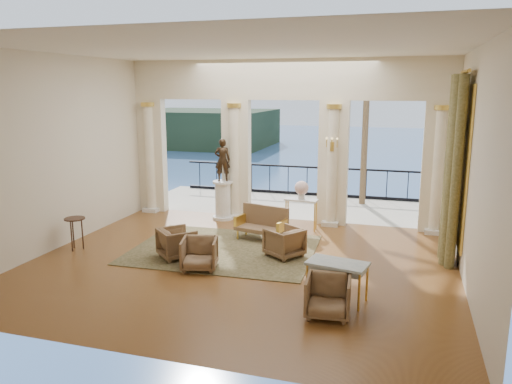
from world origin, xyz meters
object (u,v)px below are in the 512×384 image
(armchair_c, at_px, (284,241))
(side_table, at_px, (75,222))
(game_table, at_px, (337,266))
(pedestal, at_px, (223,201))
(statue, at_px, (222,160))
(armchair_b, at_px, (328,295))
(armchair_a, at_px, (199,252))
(console_table, at_px, (301,204))
(settee, at_px, (263,223))
(armchair_d, at_px, (177,242))

(armchair_c, bearing_deg, side_table, -44.81)
(game_table, height_order, side_table, side_table)
(pedestal, bearing_deg, statue, 0.00)
(game_table, distance_m, statue, 6.25)
(armchair_c, distance_m, statue, 3.91)
(armchair_b, distance_m, armchair_c, 3.03)
(armchair_a, distance_m, statue, 4.33)
(statue, xyz_separation_m, console_table, (2.38, -0.40, -1.04))
(armchair_c, bearing_deg, pedestal, -103.23)
(armchair_b, xyz_separation_m, armchair_c, (-1.40, 2.69, -0.01))
(armchair_c, relative_size, game_table, 0.65)
(pedestal, distance_m, statue, 1.19)
(armchair_b, relative_size, pedestal, 0.67)
(armchair_c, distance_m, pedestal, 3.67)
(settee, height_order, side_table, settee)
(armchair_b, distance_m, side_table, 6.45)
(armchair_c, bearing_deg, settee, -108.88)
(game_table, relative_size, console_table, 1.26)
(armchair_a, distance_m, settee, 2.48)
(statue, height_order, side_table, statue)
(armchair_b, height_order, pedestal, pedestal)
(settee, height_order, console_table, settee)
(side_table, bearing_deg, armchair_d, 3.74)
(armchair_a, height_order, game_table, armchair_a)
(armchair_a, bearing_deg, console_table, 53.68)
(settee, bearing_deg, armchair_b, -46.66)
(console_table, bearing_deg, settee, -115.04)
(side_table, bearing_deg, armchair_b, -15.90)
(game_table, xyz_separation_m, side_table, (-6.25, 1.11, 0.01))
(armchair_a, relative_size, pedestal, 0.66)
(statue, bearing_deg, settee, 116.89)
(armchair_b, distance_m, console_table, 5.22)
(armchair_d, height_order, side_table, side_table)
(game_table, relative_size, side_table, 1.49)
(console_table, xyz_separation_m, side_table, (-4.69, -3.23, -0.03))
(armchair_d, bearing_deg, armchair_c, -119.06)
(armchair_d, xyz_separation_m, console_table, (2.18, 3.06, 0.31))
(pedestal, relative_size, console_table, 1.24)
(armchair_c, height_order, game_table, armchair_c)
(armchair_a, distance_m, pedestal, 4.11)
(console_table, bearing_deg, pedestal, 176.32)
(armchair_a, xyz_separation_m, armchair_c, (1.51, 1.29, -0.00))
(armchair_b, height_order, armchair_c, armchair_b)
(settee, xyz_separation_m, statue, (-1.66, 1.61, 1.30))
(armchair_a, distance_m, side_table, 3.32)
(armchair_a, distance_m, game_table, 3.07)
(statue, bearing_deg, side_table, 38.49)
(armchair_a, bearing_deg, armchair_c, 25.72)
(game_table, xyz_separation_m, pedestal, (-3.93, 4.74, -0.11))
(settee, bearing_deg, pedestal, 148.82)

